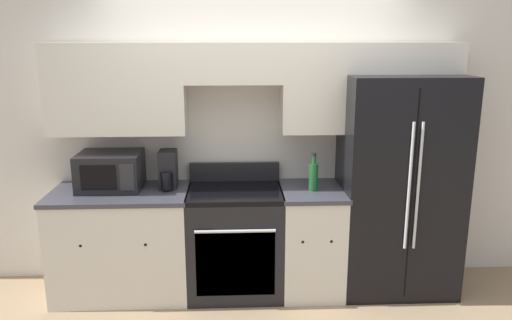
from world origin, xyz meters
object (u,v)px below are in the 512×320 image
object	(u,v)px
oven_range	(235,240)
microwave	(110,171)
bottle	(313,176)
refrigerator	(396,183)

from	to	relation	value
oven_range	microwave	distance (m)	1.17
microwave	bottle	bearing A→B (deg)	-4.12
microwave	oven_range	bearing A→B (deg)	-4.76
oven_range	refrigerator	xyz separation A→B (m)	(1.35, 0.08, 0.46)
microwave	bottle	size ratio (longest dim) A/B	1.61
refrigerator	oven_range	bearing A→B (deg)	-176.78
oven_range	microwave	world-z (taller)	microwave
oven_range	refrigerator	bearing A→B (deg)	3.22
bottle	refrigerator	bearing A→B (deg)	8.75
refrigerator	microwave	xyz separation A→B (m)	(-2.37, 0.01, 0.13)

